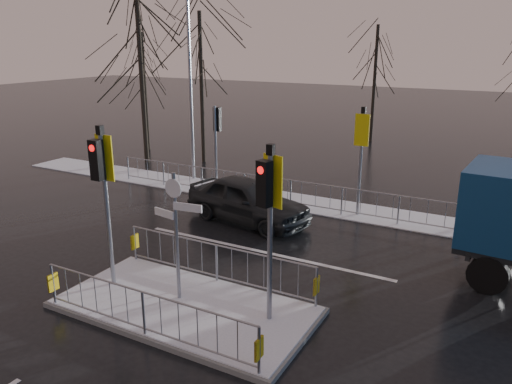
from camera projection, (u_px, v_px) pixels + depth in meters
The scene contains 11 objects.
ground at pixel (185, 310), 11.61m from camera, with size 120.00×120.00×0.00m, color black.
snow_verge at pixel (321, 206), 18.82m from camera, with size 30.00×2.00×0.04m, color white.
lane_markings at pixel (176, 316), 11.33m from camera, with size 8.00×11.38×0.01m.
traffic_island at pixel (184, 294), 11.51m from camera, with size 6.00×3.04×4.15m.
far_kerb_fixtures at pixel (325, 185), 17.97m from camera, with size 18.00×0.65×3.83m.
car_far_lane at pixel (248, 200), 17.04m from camera, with size 1.83×4.54×1.55m, color black.
tree_near_a at pixel (139, 38), 23.87m from camera, with size 4.75×4.75×8.97m.
tree_near_b at pixel (201, 59), 24.27m from camera, with size 4.00×4.00×7.55m.
tree_near_c at pixel (144, 69), 27.35m from camera, with size 3.50×3.50×6.61m.
tree_far_a at pixel (376, 61), 29.59m from camera, with size 3.75×3.75×7.08m.
street_lamp_left at pixel (191, 78), 21.22m from camera, with size 1.25×0.18×8.20m.
Camera 1 is at (6.39, -8.25, 6.02)m, focal length 35.00 mm.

